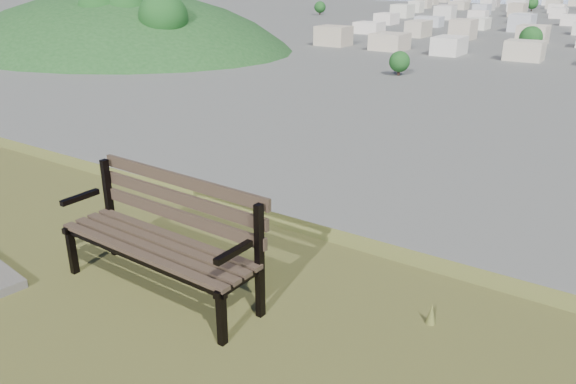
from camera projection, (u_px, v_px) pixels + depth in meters
The scene contains 2 objects.
park_bench at pixel (165, 230), 4.79m from camera, with size 1.95×0.68×1.01m.
green_wooded_hill at pixel (120, 47), 217.51m from camera, with size 163.27×130.62×81.63m.
Camera 1 is at (3.57, -0.58, 27.63)m, focal length 35.00 mm.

